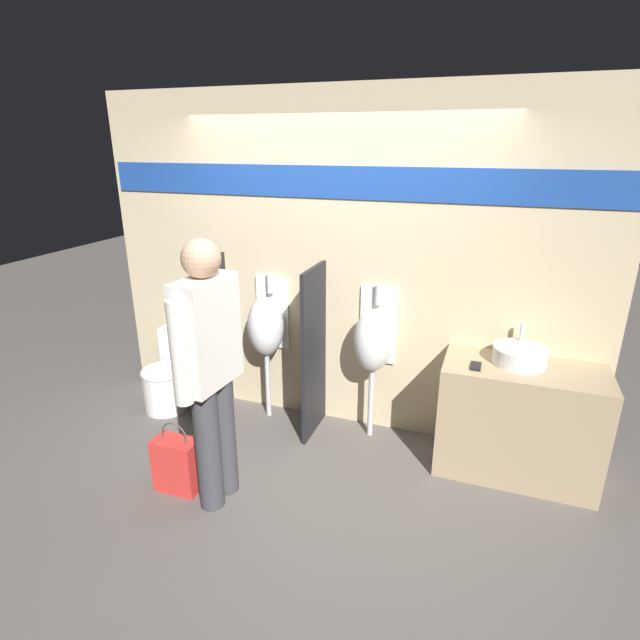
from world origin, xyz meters
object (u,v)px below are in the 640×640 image
cell_phone (476,366)px  urinal_near_counter (266,326)px  toilet (169,377)px  person_in_vest (210,366)px  sink_basin (520,355)px  shopping_bag (177,464)px  urinal_far (374,340)px

cell_phone → urinal_near_counter: 1.72m
toilet → person_in_vest: size_ratio=0.47×
sink_basin → shopping_bag: (-2.14, -1.07, -0.70)m
urinal_far → person_in_vest: 1.36m
urinal_near_counter → urinal_far: same height
person_in_vest → shopping_bag: 0.85m
sink_basin → urinal_far: urinal_far is taller
urinal_near_counter → person_in_vest: size_ratio=0.71×
toilet → shopping_bag: bearing=-51.9°
urinal_near_counter → person_in_vest: bearing=-82.1°
person_in_vest → shopping_bag: bearing=98.7°
sink_basin → shopping_bag: size_ratio=0.69×
sink_basin → urinal_far: bearing=176.4°
person_in_vest → cell_phone: bearing=-55.9°
person_in_vest → shopping_bag: size_ratio=3.38×
toilet → sink_basin: bearing=1.8°
sink_basin → urinal_near_counter: urinal_near_counter is taller
urinal_near_counter → sink_basin: bearing=-1.9°
toilet → person_in_vest: bearing=-41.5°
cell_phone → urinal_far: urinal_far is taller
cell_phone → urinal_near_counter: urinal_near_counter is taller
urinal_near_counter → shopping_bag: urinal_near_counter is taller
person_in_vest → urinal_far: bearing=-30.3°
urinal_far → person_in_vest: size_ratio=0.71×
urinal_far → person_in_vest: (-0.77, -1.11, 0.14)m
cell_phone → shopping_bag: cell_phone is taller
sink_basin → shopping_bag: sink_basin is taller
cell_phone → urinal_near_counter: size_ratio=0.11×
cell_phone → person_in_vest: bearing=-150.4°
sink_basin → urinal_near_counter: bearing=178.1°
sink_basin → toilet: sink_basin is taller
urinal_near_counter → person_in_vest: 1.13m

